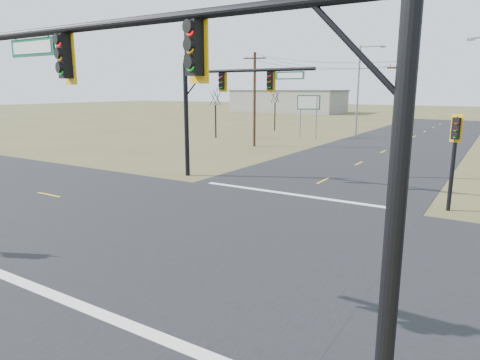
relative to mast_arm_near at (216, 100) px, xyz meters
The scene contains 15 objects.
ground 10.75m from the mast_arm_near, 124.26° to the left, with size 320.00×320.00×0.00m, color brown.
road_ew 10.75m from the mast_arm_near, 124.26° to the left, with size 160.00×14.00×0.02m, color black.
road_ns 10.75m from the mast_arm_near, 124.26° to the left, with size 14.00×160.00×0.02m, color black.
stop_bar_near 7.68m from the mast_arm_near, behind, with size 12.00×0.40×0.01m, color silver.
stop_bar_far 16.85m from the mast_arm_near, 108.81° to the left, with size 12.00×0.40×0.01m, color silver.
mast_arm_near is the anchor object (origin of this frame).
mast_arm_far 19.75m from the mast_arm_near, 124.35° to the left, with size 9.51×0.60×7.71m.
pedestal_signal_ne 16.47m from the mast_arm_near, 80.05° to the left, with size 0.67×0.59×4.83m.
utility_pole_near 23.48m from the mast_arm_near, 93.40° to the left, with size 1.95×0.31×7.98m.
utility_pole_far 37.10m from the mast_arm_near, 118.86° to the left, with size 2.23×1.04×9.70m.
highway_sign 45.72m from the mast_arm_near, 110.68° to the left, with size 2.73×0.86×5.28m.
streetlight_c 48.59m from the mast_arm_near, 103.36° to the left, with size 3.15×0.50×11.26m.
bare_tree_a 45.50m from the mast_arm_near, 125.19° to the left, with size 3.21×3.21×6.41m.
bare_tree_b 54.98m from the mast_arm_near, 116.10° to the left, with size 2.55×2.55×6.35m.
warehouse_left 107.47m from the mast_arm_near, 114.83° to the left, with size 28.00×14.00×5.50m, color gray.
Camera 1 is at (9.99, -14.45, 5.97)m, focal length 32.00 mm.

